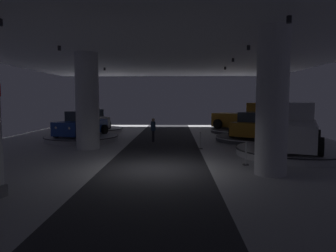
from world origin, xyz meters
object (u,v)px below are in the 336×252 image
display_car_deep_left (92,120)px  display_platform_mid_right (292,152)px  display_platform_deep_right (243,131)px  visitor_walking_near (153,128)px  column_left (87,101)px  column_right (272,102)px  display_car_far_right (254,126)px  pickup_truck_mid_right (294,129)px  display_platform_far_right (254,138)px  display_platform_far_left (82,138)px  display_car_far_left (82,125)px  pickup_truck_deep_right (247,119)px  display_platform_deep_left (93,129)px

display_car_deep_left → display_platform_mid_right: size_ratio=0.79×
display_platform_deep_right → visitor_walking_near: size_ratio=3.57×
display_platform_mid_right → column_left: bearing=170.2°
column_right → display_car_far_right: bearing=79.1°
display_car_far_right → pickup_truck_mid_right: (0.64, -5.32, 0.26)m
pickup_truck_mid_right → display_car_deep_left: bearing=140.1°
display_platform_mid_right → display_car_far_right: bearing=95.2°
display_platform_far_right → display_platform_far_left: size_ratio=1.06×
display_car_far_left → pickup_truck_deep_right: pickup_truck_deep_right is taller
display_platform_deep_left → display_platform_mid_right: 17.80m
display_platform_mid_right → pickup_truck_deep_right: pickup_truck_deep_right is taller
column_left → pickup_truck_deep_right: column_left is taller
display_platform_deep_right → visitor_walking_near: 9.51m
display_car_far_right → pickup_truck_mid_right: 5.36m
column_left → display_platform_deep_right: bearing=39.5°
column_right → display_car_far_right: size_ratio=1.23×
display_car_far_left → column_left: bearing=-67.4°
display_platform_far_right → visitor_walking_near: 7.05m
display_platform_far_left → display_platform_deep_right: 13.58m
display_platform_deep_left → visitor_walking_near: bearing=-48.1°
column_right → display_car_deep_left: bearing=125.5°
display_platform_far_right → pickup_truck_mid_right: 5.50m
display_car_far_left → display_platform_deep_right: 13.59m
column_left → display_platform_deep_left: 10.37m
visitor_walking_near → column_right: bearing=-60.1°
pickup_truck_mid_right → visitor_walking_near: bearing=148.4°
display_platform_mid_right → visitor_walking_near: bearing=146.4°
display_platform_mid_right → pickup_truck_deep_right: 10.75m
display_platform_far_right → display_platform_far_left: 12.01m
column_right → display_platform_deep_left: column_right is taller
display_car_deep_left → pickup_truck_mid_right: bearing=-39.9°
display_platform_far_left → display_platform_mid_right: bearing=-23.4°
column_right → display_platform_deep_right: column_right is taller
display_car_far_right → visitor_walking_near: display_car_far_right is taller
pickup_truck_deep_right → display_platform_deep_left: bearing=176.0°
column_left → pickup_truck_mid_right: bearing=-8.2°
column_right → column_left: same height
display_car_far_right → pickup_truck_mid_right: size_ratio=0.78×
display_platform_deep_left → visitor_walking_near: 9.00m
column_right → pickup_truck_mid_right: column_right is taller
display_platform_far_left → pickup_truck_deep_right: 13.74m
display_car_far_right → pickup_truck_deep_right: (0.66, 5.08, 0.17)m
pickup_truck_deep_right → display_car_far_right: bearing=-97.4°
column_left → display_platform_mid_right: size_ratio=0.97×
column_left → display_platform_far_right: column_left is taller
display_platform_far_left → display_platform_far_right: bearing=1.0°
column_right → display_car_far_right: column_right is taller
display_car_far_left → pickup_truck_deep_right: bearing=22.5°
display_car_far_right → display_platform_deep_right: (0.43, 5.31, -0.89)m
display_platform_deep_left → display_platform_deep_right: size_ratio=0.96×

